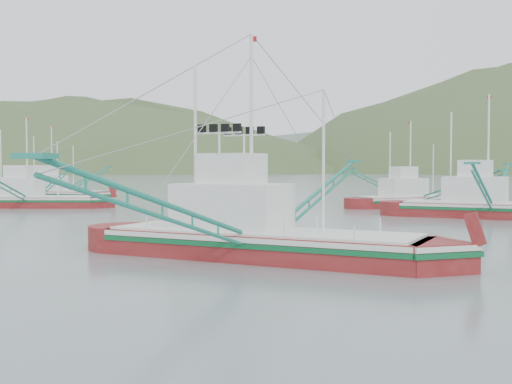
% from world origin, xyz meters
% --- Properties ---
extents(ground, '(1200.00, 1200.00, 0.00)m').
position_xyz_m(ground, '(0.00, 0.00, 0.00)').
color(ground, slate).
rests_on(ground, ground).
extents(main_boat, '(17.20, 29.38, 12.20)m').
position_xyz_m(main_boat, '(0.75, 2.18, 2.36)').
color(main_boat, maroon).
rests_on(main_boat, ground).
extents(bg_boat_left, '(15.05, 26.42, 10.75)m').
position_xyz_m(bg_boat_left, '(-30.55, 36.40, 1.68)').
color(bg_boat_left, maroon).
rests_on(bg_boat_left, ground).
extents(bg_boat_far, '(18.94, 23.09, 10.44)m').
position_xyz_m(bg_boat_far, '(11.59, 44.78, 2.22)').
color(bg_boat_far, maroon).
rests_on(bg_boat_far, ground).
extents(bg_boat_right, '(16.73, 28.60, 11.86)m').
position_xyz_m(bg_boat_right, '(17.38, 29.98, 2.25)').
color(bg_boat_right, maroon).
rests_on(bg_boat_right, ground).
extents(bg_boat_extra, '(15.12, 26.32, 10.75)m').
position_xyz_m(bg_boat_extra, '(-35.26, 51.34, 1.81)').
color(bg_boat_extra, maroon).
rests_on(bg_boat_extra, ground).
extents(headland_left, '(448.00, 308.00, 210.00)m').
position_xyz_m(headland_left, '(-180.00, 360.00, 0.00)').
color(headland_left, '#3E522A').
rests_on(headland_left, ground).
extents(ridge_distant, '(960.00, 400.00, 240.00)m').
position_xyz_m(ridge_distant, '(30.00, 560.00, 0.00)').
color(ridge_distant, slate).
rests_on(ridge_distant, ground).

